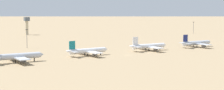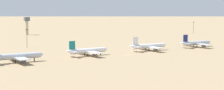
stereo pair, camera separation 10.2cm
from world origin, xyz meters
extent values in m
plane|color=#9E8460|center=(0.00, 0.00, 0.00)|extent=(4000.00, 4000.00, 0.00)
cylinder|color=silver|center=(-73.79, 9.08, 3.81)|extent=(29.13, 4.81, 3.63)
cone|color=silver|center=(-58.03, 8.44, 3.81)|extent=(2.86, 3.55, 3.44)
cube|color=silver|center=(-72.89, 9.04, 3.26)|extent=(7.35, 29.23, 0.51)
cylinder|color=slate|center=(-71.70, 15.80, 1.99)|extent=(3.34, 2.13, 1.99)
cylinder|color=slate|center=(-72.26, 2.22, 1.99)|extent=(3.34, 2.13, 1.99)
cylinder|color=black|center=(-62.78, 8.63, 1.00)|extent=(0.63, 0.63, 1.99)
cylinder|color=black|center=(-75.06, 11.31, 1.00)|extent=(0.63, 0.63, 1.99)
cylinder|color=black|center=(-75.24, 6.96, 1.00)|extent=(0.63, 0.63, 1.99)
cylinder|color=white|center=(-23.52, 12.24, 3.51)|extent=(26.77, 3.83, 3.34)
cone|color=white|center=(-9.00, 12.51, 3.51)|extent=(2.56, 3.22, 3.17)
cone|color=white|center=(-38.05, 11.97, 4.01)|extent=(3.39, 2.90, 2.84)
cube|color=#14727A|center=(-35.21, 12.02, 7.89)|extent=(4.35, 0.50, 5.43)
cube|color=white|center=(-35.27, 15.36, 3.84)|extent=(2.78, 5.72, 0.30)
cube|color=white|center=(-35.15, 8.68, 3.84)|extent=(2.78, 5.72, 0.30)
cube|color=white|center=(-22.69, 12.25, 3.01)|extent=(6.17, 26.81, 0.47)
cylinder|color=slate|center=(-21.97, 18.53, 1.84)|extent=(3.04, 1.89, 1.84)
cylinder|color=slate|center=(-21.74, 6.01, 1.84)|extent=(3.04, 1.89, 1.84)
cylinder|color=black|center=(-13.38, 12.43, 0.92)|extent=(0.58, 0.58, 1.84)
cylinder|color=black|center=(-24.81, 14.22, 0.92)|extent=(0.58, 0.58, 1.84)
cylinder|color=black|center=(-24.74, 10.21, 0.92)|extent=(0.58, 0.58, 1.84)
cylinder|color=white|center=(27.95, 12.38, 3.55)|extent=(27.16, 4.56, 3.38)
cone|color=white|center=(42.64, 11.74, 3.55)|extent=(2.67, 3.32, 3.21)
cone|color=white|center=(13.26, 13.03, 4.06)|extent=(3.50, 3.02, 2.87)
cube|color=white|center=(16.13, 12.90, 7.99)|extent=(4.41, 0.61, 5.49)
cube|color=white|center=(16.28, 16.28, 3.89)|extent=(2.95, 5.86, 0.30)
cube|color=white|center=(15.98, 9.52, 3.89)|extent=(2.95, 5.86, 0.30)
cube|color=white|center=(28.79, 12.35, 3.04)|extent=(6.92, 27.27, 0.47)
cylinder|color=slate|center=(29.91, 18.64, 1.86)|extent=(3.12, 1.99, 1.86)
cylinder|color=slate|center=(29.36, 5.98, 1.86)|extent=(3.12, 1.99, 1.86)
cylinder|color=black|center=(38.22, 11.93, 0.93)|extent=(0.59, 0.59, 1.86)
cylinder|color=black|center=(26.77, 14.46, 0.93)|extent=(0.59, 0.59, 1.86)
cylinder|color=black|center=(26.59, 10.41, 0.93)|extent=(0.59, 0.59, 1.86)
cylinder|color=silver|center=(74.01, 10.27, 3.47)|extent=(26.47, 3.72, 3.30)
cone|color=silver|center=(88.38, 10.05, 3.47)|extent=(2.53, 3.18, 3.14)
cone|color=silver|center=(59.64, 10.50, 3.96)|extent=(3.35, 2.86, 2.81)
cube|color=navy|center=(62.45, 10.45, 7.80)|extent=(4.30, 0.48, 5.37)
cube|color=silver|center=(62.50, 13.76, 3.80)|extent=(2.73, 5.66, 0.30)
cube|color=silver|center=(62.40, 7.15, 3.80)|extent=(2.73, 5.66, 0.30)
cube|color=silver|center=(74.83, 10.26, 2.97)|extent=(6.03, 26.51, 0.46)
cylinder|color=slate|center=(75.76, 16.44, 1.82)|extent=(3.00, 1.86, 1.82)
cylinder|color=slate|center=(75.56, 4.05, 1.82)|extent=(3.00, 1.86, 1.82)
cylinder|color=black|center=(84.05, 10.11, 0.91)|extent=(0.58, 0.58, 1.82)
cylinder|color=black|center=(72.80, 12.27, 0.91)|extent=(0.58, 0.58, 1.82)
cylinder|color=black|center=(72.74, 8.31, 0.91)|extent=(0.58, 0.58, 1.82)
cylinder|color=#C6B793|center=(8.30, 200.29, 7.52)|extent=(3.20, 3.20, 15.05)
cube|color=#4C5660|center=(8.30, 200.29, 17.17)|extent=(5.20, 5.20, 4.24)
cylinder|color=#59595E|center=(172.94, 114.63, 6.33)|extent=(0.36, 0.36, 12.65)
cube|color=#333333|center=(172.94, 114.63, 12.90)|extent=(1.80, 0.50, 0.50)
cylinder|color=#59595E|center=(-39.44, 79.31, 7.02)|extent=(0.36, 0.36, 14.05)
cube|color=#333333|center=(-39.44, 79.31, 14.30)|extent=(1.80, 0.50, 0.50)
camera|label=1|loc=(-157.85, -222.34, 35.87)|focal=65.83mm
camera|label=2|loc=(-157.76, -222.39, 35.87)|focal=65.83mm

